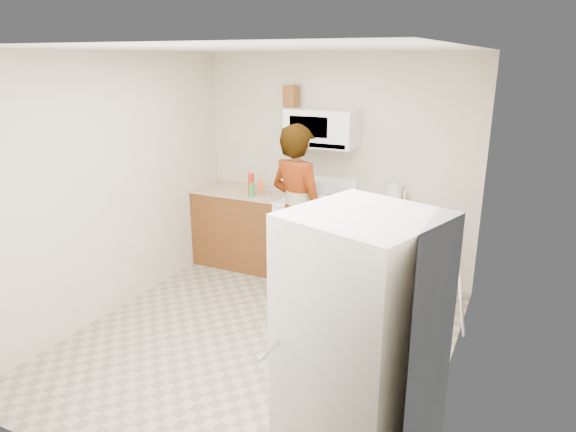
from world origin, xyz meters
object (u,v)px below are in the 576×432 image
Objects in this scene: microwave at (322,128)px; fridge at (359,363)px; saucepan at (309,187)px; gas_range at (315,237)px; person at (297,213)px; kettle at (395,194)px.

fridge is (1.40, -2.86, -0.85)m from microwave.
fridge is 7.35× the size of saucepan.
gas_range is 0.62× the size of person.
gas_range is at bearing -90.00° from microwave.
person is at bearing -131.57° from kettle.
person is at bearing -75.54° from saucepan.
fridge is at bearing -63.90° from microwave.
microwave is at bearing -11.11° from saucepan.
person is (0.02, -0.66, -0.79)m from microwave.
saucepan is (-0.99, -0.06, -0.01)m from kettle.
person is at bearing -88.36° from gas_range.
gas_range is 5.92× the size of kettle.
kettle is at bearing 118.90° from fridge.
saucepan is (-1.56, 2.89, 0.17)m from fridge.
microwave is at bearing 133.93° from fridge.
person is 7.90× the size of saucepan.
saucepan is (-0.16, 0.16, 0.53)m from gas_range.
gas_range is at bearing -70.34° from person.
saucepan is (-0.18, 0.69, 0.10)m from person.
fridge reaches higher than kettle.
microwave reaches higher than gas_range.
microwave reaches higher than fridge.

